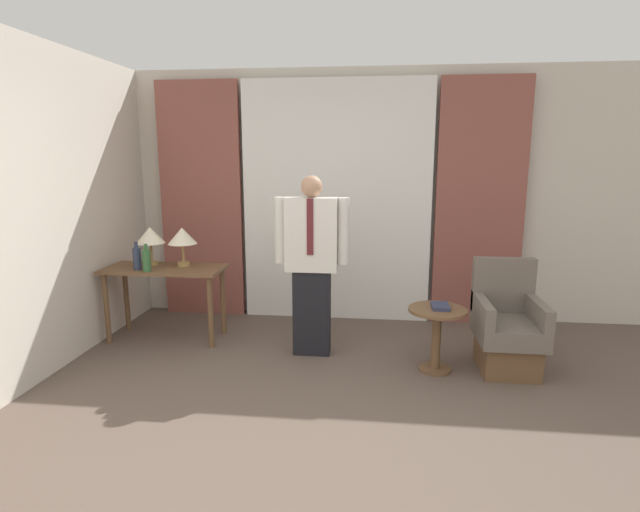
{
  "coord_description": "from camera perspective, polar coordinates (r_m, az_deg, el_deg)",
  "views": [
    {
      "loc": [
        0.43,
        -2.5,
        1.79
      ],
      "look_at": [
        -0.04,
        1.66,
        0.94
      ],
      "focal_mm": 28.0,
      "sensor_mm": 36.0,
      "label": 1
    }
  ],
  "objects": [
    {
      "name": "ground_plane",
      "position": [
        3.1,
        -2.98,
        -23.78
      ],
      "size": [
        16.0,
        16.0,
        0.0
      ],
      "primitive_type": "plane",
      "color": "brown"
    },
    {
      "name": "curtain_drape_left",
      "position": [
        5.73,
        -13.41,
        6.11
      ],
      "size": [
        0.91,
        0.06,
        2.58
      ],
      "color": "brown",
      "rests_on": "ground_plane"
    },
    {
      "name": "book",
      "position": [
        4.28,
        13.59,
        -5.6
      ],
      "size": [
        0.14,
        0.21,
        0.03
      ],
      "color": "#2D334C",
      "rests_on": "side_table"
    },
    {
      "name": "bottle_by_lamp",
      "position": [
        5.04,
        -20.18,
        -0.23
      ],
      "size": [
        0.08,
        0.08,
        0.27
      ],
      "color": "#2D3851",
      "rests_on": "desk"
    },
    {
      "name": "table_lamp_left",
      "position": [
        5.17,
        -18.83,
        2.12
      ],
      "size": [
        0.28,
        0.28,
        0.38
      ],
      "color": "#9E7F47",
      "rests_on": "desk"
    },
    {
      "name": "person",
      "position": [
        4.44,
        -0.95,
        -0.47
      ],
      "size": [
        0.66,
        0.22,
        1.62
      ],
      "color": "black",
      "rests_on": "ground_plane"
    },
    {
      "name": "curtain_sheer_center",
      "position": [
        5.41,
        1.87,
        6.12
      ],
      "size": [
        2.02,
        0.06,
        2.58
      ],
      "color": "white",
      "rests_on": "ground_plane"
    },
    {
      "name": "table_lamp_right",
      "position": [
        5.04,
        -15.47,
        2.1
      ],
      "size": [
        0.28,
        0.28,
        0.38
      ],
      "color": "#9E7F47",
      "rests_on": "desk"
    },
    {
      "name": "wall_back",
      "position": [
        5.53,
        1.98,
        6.86
      ],
      "size": [
        10.0,
        0.06,
        2.7
      ],
      "color": "beige",
      "rests_on": "ground_plane"
    },
    {
      "name": "bottle_near_edge",
      "position": [
        4.94,
        -19.21,
        -0.44
      ],
      "size": [
        0.08,
        0.08,
        0.26
      ],
      "color": "#336638",
      "rests_on": "desk"
    },
    {
      "name": "curtain_drape_right",
      "position": [
        5.5,
        17.79,
        5.67
      ],
      "size": [
        0.91,
        0.06,
        2.58
      ],
      "color": "brown",
      "rests_on": "ground_plane"
    },
    {
      "name": "side_table",
      "position": [
        4.31,
        13.2,
        -8.09
      ],
      "size": [
        0.48,
        0.48,
        0.55
      ],
      "color": "brown",
      "rests_on": "ground_plane"
    },
    {
      "name": "desk",
      "position": [
        5.1,
        -17.32,
        -2.54
      ],
      "size": [
        1.15,
        0.51,
        0.72
      ],
      "color": "brown",
      "rests_on": "ground_plane"
    },
    {
      "name": "armchair",
      "position": [
        4.55,
        20.58,
        -7.97
      ],
      "size": [
        0.52,
        0.64,
        0.92
      ],
      "color": "brown",
      "rests_on": "ground_plane"
    }
  ]
}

